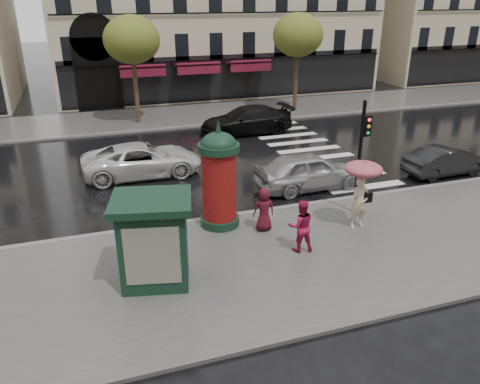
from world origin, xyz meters
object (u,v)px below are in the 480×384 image
object	(u,v)px
man_burgundy	(264,210)
traffic_light	(362,147)
car_silver	(309,170)
car_white	(142,160)
woman_umbrella	(362,184)
newsstand	(154,240)
car_darkgrey	(445,161)
woman_red	(301,226)
morris_column	(219,176)
car_black	(246,120)

from	to	relation	value
man_burgundy	traffic_light	distance (m)	4.21
car_silver	car_white	xyz separation A→B (m)	(-6.53, 3.83, -0.06)
car_white	woman_umbrella	bearing A→B (deg)	-141.17
newsstand	man_burgundy	bearing A→B (deg)	25.94
car_darkgrey	car_white	xyz separation A→B (m)	(-13.22, 4.34, 0.10)
woman_red	morris_column	xyz separation A→B (m)	(-1.91, 2.59, 0.96)
woman_umbrella	car_silver	bearing A→B (deg)	88.79
newsstand	woman_red	bearing A→B (deg)	3.40
man_burgundy	morris_column	distance (m)	1.92
car_white	traffic_light	bearing A→B (deg)	-134.62
car_darkgrey	newsstand	bearing A→B (deg)	106.62
woman_red	car_darkgrey	xyz separation A→B (m)	(9.42, 4.39, -0.34)
newsstand	car_white	size ratio (longest dim) A/B	0.48
car_silver	car_white	distance (m)	7.57
woman_umbrella	car_darkgrey	bearing A→B (deg)	27.67
car_white	car_black	size ratio (longest dim) A/B	0.98
woman_umbrella	woman_red	world-z (taller)	woman_umbrella
woman_red	morris_column	size ratio (longest dim) A/B	0.45
traffic_light	car_darkgrey	distance (m)	6.99
traffic_light	newsstand	xyz separation A→B (m)	(-7.85, -2.19, -1.23)
woman_umbrella	woman_red	distance (m)	2.88
woman_red	morris_column	bearing A→B (deg)	-43.86
car_white	car_black	xyz separation A→B (m)	(6.84, 5.17, 0.05)
woman_red	car_black	distance (m)	14.24
morris_column	car_darkgrey	xyz separation A→B (m)	(11.33, 1.80, -1.30)
woman_red	car_white	xyz separation A→B (m)	(-3.80, 8.74, -0.24)
man_burgundy	traffic_light	world-z (taller)	traffic_light
woman_umbrella	man_burgundy	xyz separation A→B (m)	(-3.23, 0.85, -0.88)
car_white	car_silver	bearing A→B (deg)	-120.82
woman_umbrella	car_white	xyz separation A→B (m)	(-6.44, 7.89, -1.02)
car_darkgrey	car_black	distance (m)	11.46
woman_red	car_black	xyz separation A→B (m)	(3.04, 13.91, -0.19)
man_burgundy	car_black	distance (m)	12.74
woman_red	car_white	size ratio (longest dim) A/B	0.32
car_silver	woman_red	bearing A→B (deg)	149.01
man_burgundy	car_silver	world-z (taller)	man_burgundy
traffic_light	car_black	distance (m)	12.15
man_burgundy	car_silver	distance (m)	4.62
man_burgundy	newsstand	size ratio (longest dim) A/B	0.59
traffic_light	car_darkgrey	xyz separation A→B (m)	(6.21, 2.48, -2.04)
car_black	car_white	bearing A→B (deg)	-53.47
morris_column	newsstand	bearing A→B (deg)	-133.54
man_burgundy	woman_red	bearing A→B (deg)	112.85
woman_umbrella	traffic_light	xyz separation A→B (m)	(0.57, 1.07, 0.92)
woman_umbrella	traffic_light	size ratio (longest dim) A/B	0.59
morris_column	car_white	size ratio (longest dim) A/B	0.71
woman_red	newsstand	world-z (taller)	newsstand
woman_umbrella	newsstand	bearing A→B (deg)	-171.29
woman_umbrella	morris_column	xyz separation A→B (m)	(-4.56, 1.75, 0.19)
morris_column	car_white	bearing A→B (deg)	107.07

